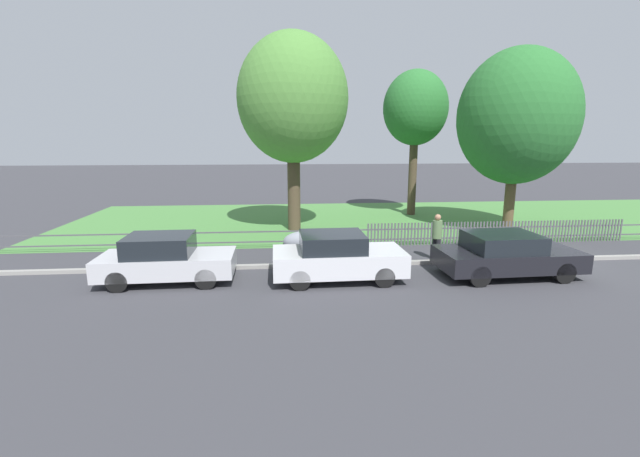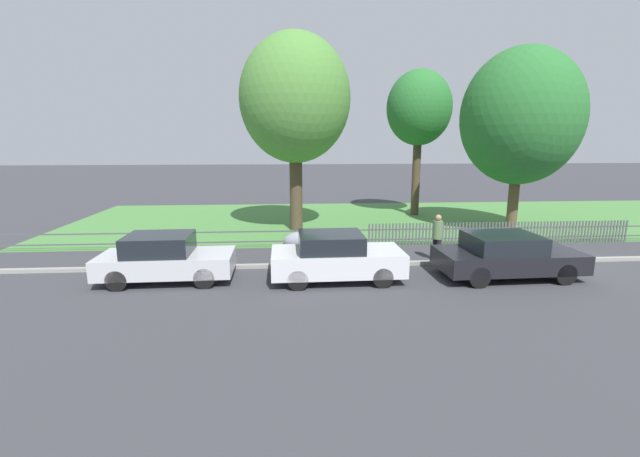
% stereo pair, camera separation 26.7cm
% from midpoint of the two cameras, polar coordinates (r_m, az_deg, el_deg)
% --- Properties ---
extents(ground_plane, '(120.00, 120.00, 0.00)m').
position_cam_midpoint_polar(ground_plane, '(16.25, 27.45, -4.12)').
color(ground_plane, '#38383D').
extents(kerb_stone, '(38.34, 0.20, 0.12)m').
position_cam_midpoint_polar(kerb_stone, '(16.31, 27.28, -3.82)').
color(kerb_stone, gray).
rests_on(kerb_stone, ground).
extents(grass_strip, '(38.34, 11.35, 0.01)m').
position_cam_midpoint_polar(grass_strip, '(23.59, 16.99, 1.31)').
color(grass_strip, '#477F3D').
rests_on(grass_strip, ground).
extents(park_fence, '(38.34, 0.05, 0.90)m').
position_cam_midpoint_polar(park_fence, '(18.43, 23.27, -0.55)').
color(park_fence, '#4C4C51').
rests_on(park_fence, ground).
extents(parked_car_silver_hatchback, '(3.83, 1.76, 1.39)m').
position_cam_midpoint_polar(parked_car_silver_hatchback, '(13.22, -19.42, -3.74)').
color(parked_car_silver_hatchback, '#BCBCC1').
rests_on(parked_car_silver_hatchback, ground).
extents(parked_car_black_saloon, '(3.86, 1.84, 1.40)m').
position_cam_midpoint_polar(parked_car_black_saloon, '(12.58, 2.70, -3.78)').
color(parked_car_black_saloon, silver).
rests_on(parked_car_black_saloon, ground).
extents(parked_car_navy_estate, '(4.21, 2.00, 1.32)m').
position_cam_midpoint_polar(parked_car_navy_estate, '(14.05, 24.10, -3.28)').
color(parked_car_navy_estate, black).
rests_on(parked_car_navy_estate, ground).
extents(covered_motorcycle, '(1.88, 0.92, 1.02)m').
position_cam_midpoint_polar(covered_motorcycle, '(14.68, -1.05, -1.77)').
color(covered_motorcycle, black).
rests_on(covered_motorcycle, ground).
extents(tree_nearest_kerb, '(4.83, 4.83, 8.61)m').
position_cam_midpoint_polar(tree_nearest_kerb, '(19.44, -2.94, 16.81)').
color(tree_nearest_kerb, '#473828').
rests_on(tree_nearest_kerb, ground).
extents(tree_behind_motorcycle, '(3.41, 3.41, 7.69)m').
position_cam_midpoint_polar(tree_behind_motorcycle, '(23.96, 13.39, 15.25)').
color(tree_behind_motorcycle, '#473828').
rests_on(tree_behind_motorcycle, ground).
extents(tree_mid_park, '(5.08, 5.08, 7.97)m').
position_cam_midpoint_polar(tree_mid_park, '(21.01, 25.55, 13.27)').
color(tree_mid_park, brown).
rests_on(tree_mid_park, ground).
extents(pedestrian_by_lamp, '(0.40, 0.40, 1.61)m').
position_cam_midpoint_polar(pedestrian_by_lamp, '(15.04, 15.87, -0.84)').
color(pedestrian_by_lamp, black).
rests_on(pedestrian_by_lamp, ground).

